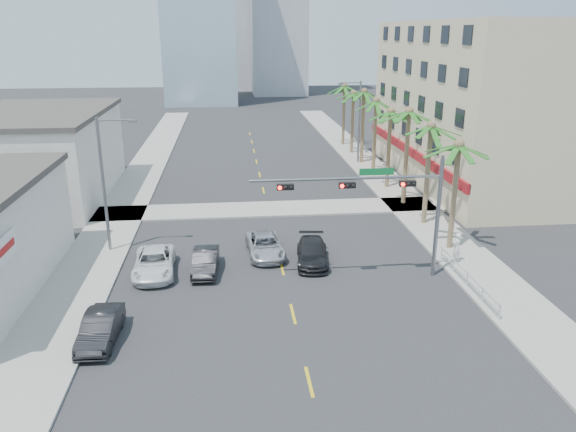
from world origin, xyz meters
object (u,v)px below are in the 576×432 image
at_px(car_parked_mid, 100,328).
at_px(car_parked_far, 154,263).
at_px(pedestrian, 457,248).
at_px(car_lane_center, 265,246).
at_px(traffic_signal_mast, 386,197).
at_px(car_lane_right, 312,253).
at_px(car_lane_left, 205,261).

xyz_separation_m(car_parked_mid, car_parked_far, (1.60, 7.73, 0.01)).
relative_size(car_parked_mid, pedestrian, 2.22).
distance_m(car_lane_center, pedestrian, 12.24).
xyz_separation_m(traffic_signal_mast, car_lane_right, (-3.78, 2.70, -4.37)).
bearing_deg(car_parked_mid, car_lane_left, 60.82).
relative_size(car_parked_mid, car_lane_right, 0.90).
height_order(traffic_signal_mast, car_lane_center, traffic_signal_mast).
height_order(car_lane_right, pedestrian, pedestrian).
bearing_deg(car_lane_center, traffic_signal_mast, -36.22).
height_order(car_parked_mid, car_lane_right, car_parked_mid).
relative_size(car_parked_mid, car_lane_center, 0.88).
height_order(car_lane_left, car_lane_right, car_lane_left).
relative_size(car_parked_far, pedestrian, 2.68).
xyz_separation_m(car_parked_mid, car_lane_center, (8.50, 9.99, -0.03)).
distance_m(traffic_signal_mast, car_parked_far, 14.41).
bearing_deg(car_lane_left, traffic_signal_mast, -8.15).
relative_size(car_lane_left, pedestrian, 2.18).
bearing_deg(car_parked_far, pedestrian, -4.24).
bearing_deg(car_lane_right, car_parked_far, -169.67).
height_order(traffic_signal_mast, car_lane_left, traffic_signal_mast).
xyz_separation_m(car_parked_far, car_lane_right, (9.80, 0.66, -0.03)).
bearing_deg(car_parked_mid, pedestrian, 21.68).
relative_size(car_parked_far, car_lane_right, 1.09).
xyz_separation_m(traffic_signal_mast, car_parked_mid, (-15.18, -5.69, -4.36)).
relative_size(traffic_signal_mast, car_lane_center, 2.28).
bearing_deg(traffic_signal_mast, car_lane_left, 169.22).
bearing_deg(car_lane_right, car_lane_left, -167.56).
relative_size(car_lane_center, car_lane_right, 1.03).
bearing_deg(car_parked_far, car_lane_right, 1.12).
bearing_deg(car_parked_mid, car_lane_right, 38.52).
distance_m(car_parked_far, car_lane_center, 7.26).
height_order(traffic_signal_mast, pedestrian, traffic_signal_mast).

